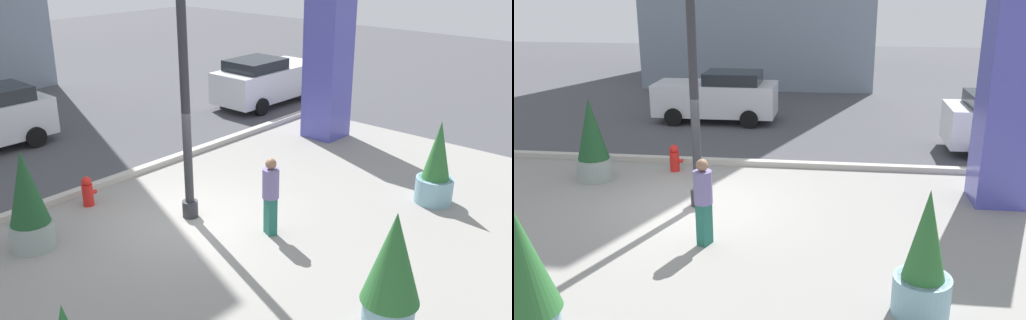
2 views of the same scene
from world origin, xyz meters
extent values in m
plane|color=#47474C|center=(0.00, 4.00, 0.00)|extent=(60.00, 60.00, 0.00)
cube|color=gray|center=(0.00, -2.00, 0.00)|extent=(18.00, 10.00, 0.02)
cube|color=#B7B2A8|center=(0.00, 3.12, 0.08)|extent=(18.00, 0.24, 0.16)
cylinder|color=#2D2D33|center=(0.20, 0.12, 0.20)|extent=(0.36, 0.36, 0.40)
cylinder|color=#2D2D33|center=(0.20, 0.12, 3.15)|extent=(0.20, 0.20, 6.31)
cube|color=#4C4CAD|center=(7.04, 1.17, 2.49)|extent=(1.14, 1.14, 4.99)
cylinder|color=gray|center=(-2.90, 1.52, 0.29)|extent=(0.91, 0.91, 0.58)
cylinder|color=#382819|center=(-2.90, 1.52, 0.56)|extent=(0.83, 0.83, 0.04)
cone|color=#1E4C28|center=(-2.90, 1.52, 1.36)|extent=(0.80, 0.80, 1.57)
cylinder|color=#382819|center=(-0.71, -5.47, 0.77)|extent=(0.75, 0.75, 0.04)
cone|color=#2D6B33|center=(-0.71, -5.47, 1.54)|extent=(0.92, 0.92, 1.50)
cylinder|color=#7AA8B7|center=(4.65, -3.71, 0.32)|extent=(0.89, 0.89, 0.64)
cylinder|color=#382819|center=(4.65, -3.71, 0.62)|extent=(0.82, 0.82, 0.04)
cone|color=#2D6B33|center=(4.65, -3.71, 1.35)|extent=(0.65, 0.65, 1.43)
cylinder|color=red|center=(-1.03, 2.39, 0.28)|extent=(0.26, 0.26, 0.55)
sphere|color=red|center=(-1.03, 2.39, 0.63)|extent=(0.24, 0.24, 0.24)
cylinder|color=red|center=(-0.86, 2.39, 0.30)|extent=(0.12, 0.10, 0.10)
cube|color=silver|center=(8.81, 5.18, 0.85)|extent=(4.48, 1.87, 1.15)
cube|color=#1E2328|center=(8.14, 5.19, 1.62)|extent=(2.02, 1.64, 0.40)
cylinder|color=black|center=(10.21, 6.11, 0.32)|extent=(0.64, 0.22, 0.64)
cylinder|color=black|center=(10.20, 4.25, 0.32)|extent=(0.64, 0.22, 0.64)
cylinder|color=black|center=(7.43, 6.12, 0.32)|extent=(0.64, 0.22, 0.64)
cylinder|color=black|center=(7.42, 4.26, 0.32)|extent=(0.64, 0.22, 0.64)
cylinder|color=black|center=(0.26, 7.21, 0.32)|extent=(0.64, 0.22, 0.64)
cylinder|color=black|center=(0.26, 8.99, 0.32)|extent=(0.64, 0.22, 0.64)
cube|color=#236656|center=(0.79, -1.79, 0.44)|extent=(0.30, 0.34, 0.87)
cylinder|color=slate|center=(0.79, -1.79, 1.20)|extent=(0.48, 0.48, 0.65)
sphere|color=#8C664C|center=(0.79, -1.79, 1.64)|extent=(0.24, 0.24, 0.24)
camera|label=1|loc=(-7.61, -8.84, 5.98)|focal=39.96mm
camera|label=2|loc=(3.21, -11.26, 4.91)|focal=38.30mm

